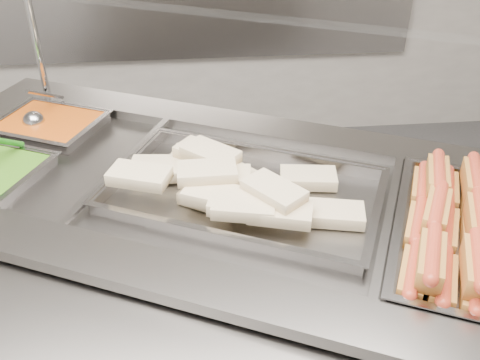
{
  "coord_description": "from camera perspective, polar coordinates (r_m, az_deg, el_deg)",
  "views": [
    {
      "loc": [
        0.06,
        -0.96,
        1.88
      ],
      "look_at": [
        0.18,
        0.32,
        1.03
      ],
      "focal_mm": 40.0,
      "sensor_mm": 36.0,
      "label": 1
    }
  ],
  "objects": [
    {
      "name": "steam_counter",
      "position": [
        1.9,
        -1.63,
        -13.08
      ],
      "size": [
        2.3,
        1.72,
        1.01
      ],
      "color": "slate",
      "rests_on": "ground"
    },
    {
      "name": "tray_rail",
      "position": [
        1.23,
        -11.84,
        -16.77
      ],
      "size": [
        1.95,
        1.18,
        0.06
      ],
      "color": "gray",
      "rests_on": "steam_counter"
    },
    {
      "name": "sneeze_guard",
      "position": [
        1.6,
        1.04,
        16.53
      ],
      "size": [
        1.81,
        1.07,
        0.49
      ],
      "color": "#B8B9BD",
      "rests_on": "steam_counter"
    },
    {
      "name": "pan_hotdogs",
      "position": [
        1.54,
        23.37,
        -6.6
      ],
      "size": [
        0.6,
        0.72,
        0.11
      ],
      "color": "gray",
      "rests_on": "steam_counter"
    },
    {
      "name": "pan_wraps",
      "position": [
        1.57,
        0.39,
        -1.74
      ],
      "size": [
        0.88,
        0.72,
        0.08
      ],
      "color": "gray",
      "rests_on": "steam_counter"
    },
    {
      "name": "pan_beans",
      "position": [
        2.04,
        -19.5,
        4.74
      ],
      "size": [
        0.42,
        0.38,
        0.11
      ],
      "color": "gray",
      "rests_on": "steam_counter"
    },
    {
      "name": "hotdogs_in_buns",
      "position": [
        1.49,
        23.16,
        -5.35
      ],
      "size": [
        0.48,
        0.66,
        0.13
      ],
      "color": "#975F1F",
      "rests_on": "pan_hotdogs"
    },
    {
      "name": "tortilla_wraps",
      "position": [
        1.54,
        -1.38,
        -0.25
      ],
      "size": [
        0.71,
        0.49,
        0.11
      ],
      "color": "#CEBA8A",
      "rests_on": "pan_wraps"
    },
    {
      "name": "ladle",
      "position": [
        2.04,
        -21.04,
        5.99
      ],
      "size": [
        0.12,
        0.21,
        0.16
      ],
      "color": "#A3A4A8",
      "rests_on": "pan_beans"
    }
  ]
}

